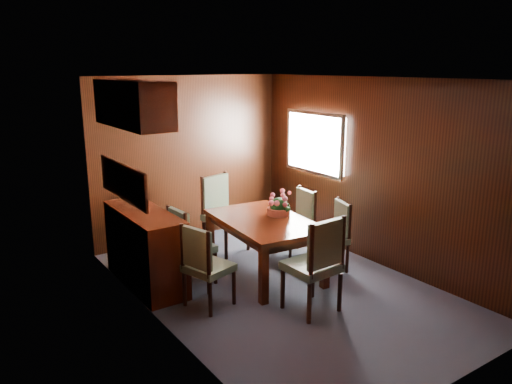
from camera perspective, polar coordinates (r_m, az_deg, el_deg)
ground at (r=5.98m, az=2.86°, el=-10.83°), size 4.50×4.50×0.00m
room_shell at (r=5.69m, az=0.19°, el=5.14°), size 3.06×4.52×2.41m
sideboard at (r=6.04m, az=-12.53°, el=-6.25°), size 0.48×1.40×0.90m
dining_table at (r=6.12m, az=0.94°, el=-4.02°), size 1.09×1.60×0.71m
chair_left_near at (r=5.34m, az=-5.98°, el=-7.98°), size 0.53×0.54×0.94m
chair_left_far at (r=5.92m, az=-7.89°, el=-5.66°), size 0.46×0.48×0.95m
chair_right_near at (r=6.41m, az=8.95°, el=-4.46°), size 0.52×0.54×0.89m
chair_right_far at (r=6.80m, az=4.94°, el=-3.07°), size 0.47×0.48×0.92m
chair_head at (r=5.22m, az=7.03°, el=-7.74°), size 0.52×0.50×1.06m
chair_foot at (r=6.95m, az=-3.96°, el=-1.93°), size 0.62×0.60×1.08m
flower_centerpiece at (r=6.23m, az=2.61°, el=-1.30°), size 0.31×0.31×0.31m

